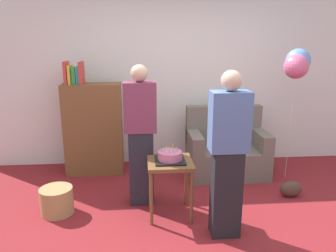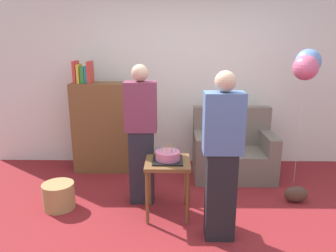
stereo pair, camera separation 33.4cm
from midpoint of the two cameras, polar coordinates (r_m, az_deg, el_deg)
name	(u,v)px [view 1 (the left image)]	position (r m, az deg, el deg)	size (l,w,h in m)	color
ground_plane	(196,230)	(3.49, 2.12, -17.80)	(8.00, 8.00, 0.00)	maroon
wall_back	(176,76)	(5.01, -0.52, 8.73)	(6.00, 0.10, 2.70)	silver
couch	(226,151)	(4.73, 8.12, -4.34)	(1.10, 0.70, 0.96)	#6B6056
bookshelf	(93,127)	(4.79, -14.94, -0.28)	(0.80, 0.36, 1.61)	brown
side_table	(170,169)	(3.54, -2.39, -7.65)	(0.48, 0.48, 0.63)	brown
birthday_cake	(170,156)	(3.49, -2.42, -5.39)	(0.32, 0.32, 0.17)	black
person_blowing_candles	(141,135)	(3.73, -7.38, -1.67)	(0.36, 0.22, 1.63)	#23232D
person_holding_cake	(228,155)	(3.09, 7.39, -5.17)	(0.36, 0.22, 1.63)	black
wicker_basket	(57,201)	(3.97, -21.26, -12.15)	(0.36, 0.36, 0.30)	#A88451
handbag	(291,189)	(4.31, 18.64, -10.44)	(0.28, 0.14, 0.20)	#473328
balloon_bunch	(297,64)	(4.49, 19.70, 10.24)	(0.38, 0.41, 1.78)	silver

